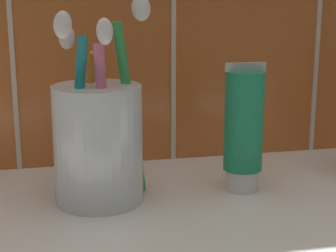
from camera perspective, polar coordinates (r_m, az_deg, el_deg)
The scene contains 3 objects.
sink_counter at distance 48.85cm, azimuth 2.88°, elevation -10.06°, with size 67.39×33.41×2.00cm, color silver.
toothbrush_cup at distance 50.07cm, azimuth -7.11°, elevation -1.40°, with size 9.14×9.91×18.28cm.
toothpaste_tube at distance 52.91cm, azimuth 7.68°, elevation -0.28°, with size 3.83×3.65×12.20cm.
Camera 1 is at (-11.95, -43.06, 20.72)cm, focal length 60.00 mm.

